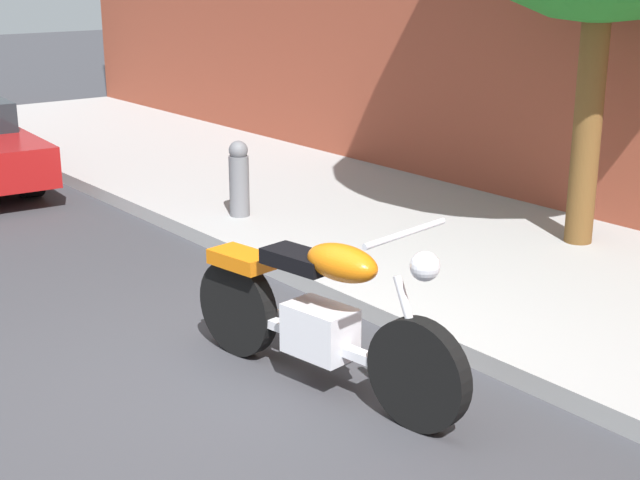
% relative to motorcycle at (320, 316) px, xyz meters
% --- Properties ---
extents(ground_plane, '(60.00, 60.00, 0.00)m').
position_rel_motorcycle_xyz_m(ground_plane, '(-0.39, -0.52, -0.48)').
color(ground_plane, '#38383D').
extents(sidewalk, '(23.21, 3.31, 0.14)m').
position_rel_motorcycle_xyz_m(sidewalk, '(-0.39, 2.62, -0.41)').
color(sidewalk, '#9D9D9D').
rests_on(sidewalk, ground).
extents(motorcycle, '(2.21, 0.70, 1.17)m').
position_rel_motorcycle_xyz_m(motorcycle, '(0.00, 0.00, 0.00)').
color(motorcycle, black).
rests_on(motorcycle, ground).
extents(fire_hydrant, '(0.20, 0.20, 0.91)m').
position_rel_motorcycle_xyz_m(fire_hydrant, '(-3.32, 1.58, -0.03)').
color(fire_hydrant, slate).
rests_on(fire_hydrant, ground).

